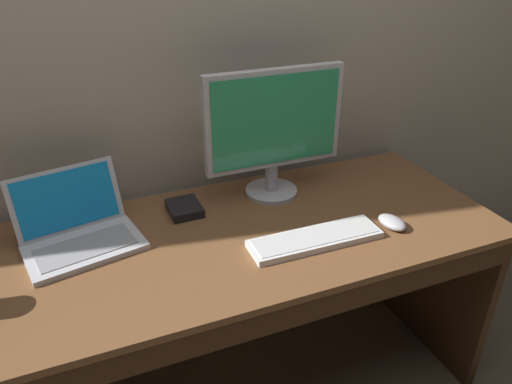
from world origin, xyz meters
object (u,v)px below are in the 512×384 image
object	(u,v)px
computer_mouse	(392,222)
external_drive_box	(184,208)
wired_keyboard	(315,239)
laptop_silver	(80,235)
external_monitor	(274,128)

from	to	relation	value
computer_mouse	external_drive_box	distance (m)	0.71
wired_keyboard	computer_mouse	bearing A→B (deg)	-3.60
laptop_silver	computer_mouse	size ratio (longest dim) A/B	3.65
laptop_silver	wired_keyboard	size ratio (longest dim) A/B	0.90
external_monitor	computer_mouse	world-z (taller)	external_monitor
laptop_silver	wired_keyboard	distance (m)	0.74
external_monitor	laptop_silver	bearing A→B (deg)	-173.90
laptop_silver	external_monitor	bearing A→B (deg)	6.10
laptop_silver	external_drive_box	world-z (taller)	laptop_silver
external_drive_box	computer_mouse	bearing A→B (deg)	-30.00
laptop_silver	wired_keyboard	xyz separation A→B (m)	(0.69, -0.26, -0.03)
laptop_silver	external_monitor	size ratio (longest dim) A/B	0.77
wired_keyboard	external_drive_box	size ratio (longest dim) A/B	3.25
external_monitor	external_drive_box	bearing A→B (deg)	179.91
laptop_silver	computer_mouse	world-z (taller)	laptop_silver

